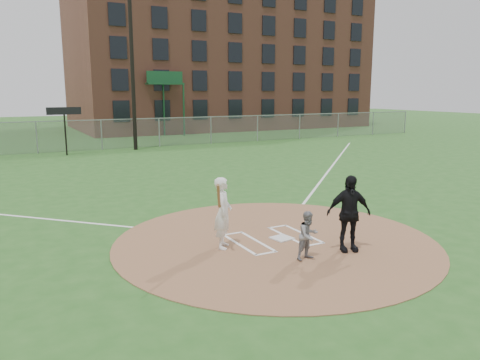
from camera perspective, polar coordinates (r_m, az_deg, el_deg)
name	(u,v)px	position (r m, az deg, el deg)	size (l,w,h in m)	color
ground	(275,241)	(12.40, 4.32, -7.45)	(140.00, 140.00, 0.00)	#25561D
dirt_circle	(275,241)	(12.40, 4.32, -7.41)	(8.40, 8.40, 0.02)	#936645
home_plate	(282,238)	(12.54, 5.13, -7.07)	(0.50, 0.50, 0.03)	silver
foul_line_first	(331,167)	(24.66, 11.07, 1.56)	(0.10, 24.00, 0.01)	white
catcher	(308,235)	(10.99, 8.34, -6.70)	(0.56, 0.43, 1.15)	gray
umpire	(349,213)	(11.66, 13.10, -3.97)	(1.10, 0.46, 1.88)	black
batters_boxes	(272,239)	(12.51, 3.96, -7.16)	(2.08, 1.88, 0.01)	white
batter_at_plate	(223,213)	(11.59, -2.08, -4.01)	(0.82, 1.07, 1.79)	white
outfield_fence	(102,135)	(32.71, -16.52, 5.33)	(56.08, 0.08, 2.03)	slate
brick_warehouse	(217,57)	(52.98, -2.77, 14.70)	(30.00, 17.17, 15.00)	brown
light_pole	(131,48)	(32.18, -13.09, 15.39)	(1.20, 0.30, 12.22)	black
scoreboard_sign	(64,116)	(30.45, -20.64, 7.30)	(2.00, 0.10, 2.93)	black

